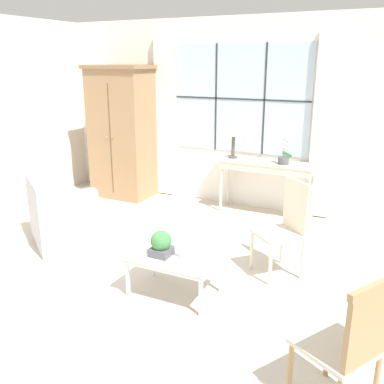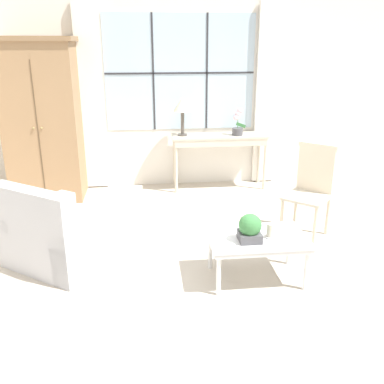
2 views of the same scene
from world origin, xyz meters
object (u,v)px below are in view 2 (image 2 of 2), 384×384
(potted_plant_small, at_px, (250,228))
(armchair_upholstered, at_px, (62,236))
(console_table, at_px, (219,141))
(coffee_table, at_px, (257,241))
(armoire, at_px, (43,121))
(potted_orchid, at_px, (238,124))
(side_chair_wooden, at_px, (311,185))
(table_lamp, at_px, (182,106))
(pillar_candle, at_px, (270,231))

(potted_plant_small, bearing_deg, armchair_upholstered, 160.11)
(console_table, bearing_deg, coffee_table, -92.38)
(armoire, bearing_deg, potted_orchid, 1.52)
(side_chair_wooden, bearing_deg, potted_orchid, 106.27)
(table_lamp, height_order, side_chair_wooden, table_lamp)
(armoire, relative_size, potted_plant_small, 8.61)
(potted_orchid, distance_m, armchair_upholstered, 3.03)
(side_chair_wooden, distance_m, coffee_table, 1.25)
(armoire, distance_m, potted_plant_small, 3.42)
(console_table, bearing_deg, armchair_upholstered, -132.63)
(armoire, xyz_separation_m, potted_plant_small, (2.20, -2.57, -0.52))
(armoire, relative_size, pillar_candle, 14.89)
(coffee_table, bearing_deg, potted_plant_small, -137.41)
(coffee_table, bearing_deg, table_lamp, 99.19)
(armoire, xyz_separation_m, table_lamp, (1.87, 0.14, 0.14))
(table_lamp, bearing_deg, coffee_table, -80.81)
(armchair_upholstered, bearing_deg, table_lamp, 56.63)
(armoire, relative_size, console_table, 1.55)
(potted_orchid, bearing_deg, armoire, -178.48)
(potted_orchid, height_order, potted_plant_small, potted_orchid)
(coffee_table, bearing_deg, armchair_upholstered, 163.54)
(potted_plant_small, distance_m, pillar_candle, 0.21)
(armchair_upholstered, relative_size, side_chair_wooden, 1.22)
(armchair_upholstered, xyz_separation_m, side_chair_wooden, (2.64, 0.38, 0.30))
(armoire, relative_size, table_lamp, 3.94)
(potted_orchid, height_order, side_chair_wooden, potted_orchid)
(console_table, xyz_separation_m, potted_orchid, (0.25, -0.05, 0.25))
(table_lamp, relative_size, armchair_upholstered, 0.43)
(armchair_upholstered, relative_size, pillar_candle, 8.69)
(coffee_table, height_order, pillar_candle, pillar_candle)
(potted_orchid, distance_m, pillar_candle, 2.65)
(side_chair_wooden, bearing_deg, potted_plant_small, -132.92)
(side_chair_wooden, relative_size, coffee_table, 1.17)
(potted_plant_small, xyz_separation_m, pillar_candle, (0.20, 0.04, -0.06))
(side_chair_wooden, xyz_separation_m, potted_plant_small, (-0.93, -1.00, -0.02))
(side_chair_wooden, relative_size, potted_plant_small, 4.12)
(pillar_candle, bearing_deg, potted_orchid, 84.43)
(table_lamp, distance_m, side_chair_wooden, 2.22)
(table_lamp, height_order, potted_orchid, table_lamp)
(pillar_candle, bearing_deg, armchair_upholstered, 163.21)
(coffee_table, bearing_deg, armoire, 132.77)
(potted_orchid, bearing_deg, potted_plant_small, -99.68)
(side_chair_wooden, bearing_deg, coffee_table, -132.47)
(armoire, relative_size, side_chair_wooden, 2.09)
(armoire, bearing_deg, side_chair_wooden, -26.62)
(potted_orchid, height_order, coffee_table, potted_orchid)
(armoire, bearing_deg, coffee_table, -47.23)
(armoire, distance_m, table_lamp, 1.88)
(console_table, height_order, pillar_candle, console_table)
(side_chair_wooden, bearing_deg, pillar_candle, -127.45)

